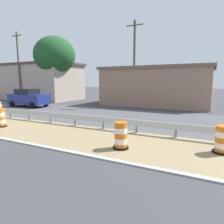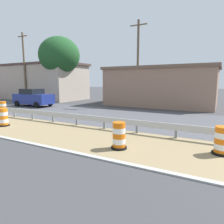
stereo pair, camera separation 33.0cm
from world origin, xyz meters
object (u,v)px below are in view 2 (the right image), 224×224
Objects in this scene: traffic_barrel_close at (119,137)px; traffic_barrel_far at (3,108)px; traffic_barrel_nearest at (222,142)px; traffic_barrel_mid at (3,118)px; utility_pole_near at (138,63)px; utility_pole_mid at (24,66)px; car_trailing_near_lane at (33,97)px.

traffic_barrel_far is (3.48, 13.00, -0.04)m from traffic_barrel_close.
traffic_barrel_mid is (-0.91, 11.81, 0.02)m from traffic_barrel_nearest.
traffic_barrel_close is 0.12× the size of utility_pole_near.
utility_pole_mid reaches higher than traffic_barrel_far.
traffic_barrel_mid is 0.12× the size of utility_pole_mid.
traffic_barrel_mid is 5.79m from traffic_barrel_far.
utility_pole_near is 0.95× the size of utility_pole_mid.
traffic_barrel_mid is 10.24m from car_trailing_near_lane.
utility_pole_mid reaches higher than car_trailing_near_lane.
car_trailing_near_lane is at bearing 61.01° from traffic_barrel_close.
utility_pole_near is (9.42, -8.64, 4.13)m from traffic_barrel_far.
traffic_barrel_nearest is 27.01m from utility_pole_mid.
car_trailing_near_lane reaches higher than traffic_barrel_mid.
utility_pole_mid is at bearing 47.32° from traffic_barrel_mid.
traffic_barrel_mid is at bearing 94.43° from traffic_barrel_nearest.
traffic_barrel_far is at bearing -137.69° from utility_pole_mid.
traffic_barrel_close is 1.07× the size of traffic_barrel_far.
car_trailing_near_lane is at bearing 40.25° from traffic_barrel_mid.
traffic_barrel_close is at bearing 109.04° from traffic_barrel_nearest.
utility_pole_mid is (8.50, 7.74, 4.34)m from traffic_barrel_far.
traffic_barrel_far is 0.22× the size of car_trailing_near_lane.
traffic_barrel_nearest is 0.97× the size of traffic_barrel_mid.
utility_pole_mid is at bearing 93.22° from utility_pole_near.
utility_pole_mid reaches higher than utility_pole_near.
traffic_barrel_far is at bearing 137.48° from utility_pole_near.
traffic_barrel_far is 0.11× the size of utility_pole_mid.
utility_pole_mid is (11.98, 20.74, 4.30)m from traffic_barrel_close.
car_trailing_near_lane is at bearing 20.37° from traffic_barrel_far.
traffic_barrel_far is 5.02m from car_trailing_near_lane.
car_trailing_near_lane is at bearing -122.47° from utility_pole_mid.
car_trailing_near_lane is at bearing 69.47° from traffic_barrel_nearest.
utility_pole_near is at bearing 23.60° from car_trailing_near_lane.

